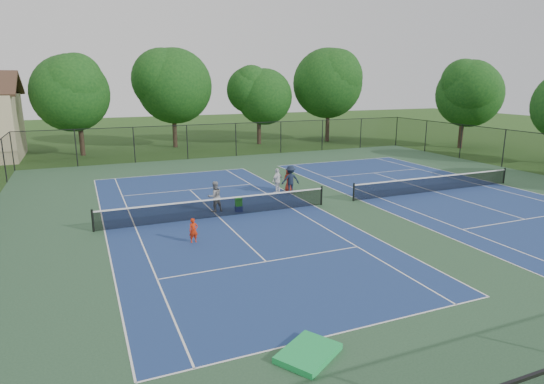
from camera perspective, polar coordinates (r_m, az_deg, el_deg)
name	(u,v)px	position (r m, az deg, el deg)	size (l,w,h in m)	color
ground	(338,203)	(26.05, 8.22, -1.38)	(140.00, 140.00, 0.00)	#234716
court_pad	(338,203)	(26.04, 8.22, -1.37)	(36.00, 36.00, 0.01)	#294930
tennis_court_left	(219,215)	(23.28, -6.72, -2.91)	(12.00, 23.83, 1.07)	navy
tennis_court_right	(434,190)	(30.17, 19.70, 0.23)	(12.00, 23.83, 1.07)	navy
perimeter_fence	(338,175)	(25.68, 8.34, 2.07)	(36.08, 36.08, 3.02)	black
tree_back_a	(77,89)	(45.46, -23.32, 11.80)	(6.80, 6.80, 9.15)	#2D2116
tree_back_b	(172,82)	(48.32, -12.41, 13.29)	(7.60, 7.60, 10.03)	#2D2116
tree_back_c	(259,93)	(49.88, -1.68, 12.32)	(6.00, 6.00, 8.40)	#2D2116
tree_back_d	(329,80)	(52.43, 7.13, 13.76)	(7.80, 7.80, 10.37)	#2D2116
tree_side_e	(465,90)	(50.63, 23.07, 11.65)	(6.60, 6.60, 8.87)	#2D2116
child_player	(194,231)	(19.72, -9.82, -4.79)	(0.39, 0.26, 1.07)	red
instructor	(215,197)	(24.10, -7.19, -0.57)	(0.80, 0.62, 1.64)	gray
bystander_a	(277,181)	(27.82, 0.69, 1.41)	(0.92, 0.38, 1.57)	white
bystander_b	(290,180)	(27.84, 2.33, 1.57)	(1.12, 0.64, 1.73)	#172033
bystander_c	(289,179)	(28.40, 2.13, 1.58)	(0.73, 0.48, 1.50)	maroon
ball_crate	(239,209)	(24.12, -4.20, -2.12)	(0.39, 0.28, 0.31)	navy
ball_hopper	(239,202)	(24.02, -4.22, -1.26)	(0.34, 0.26, 0.43)	green
green_tarp	(308,353)	(12.15, 4.57, -19.51)	(1.55, 1.14, 0.16)	green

